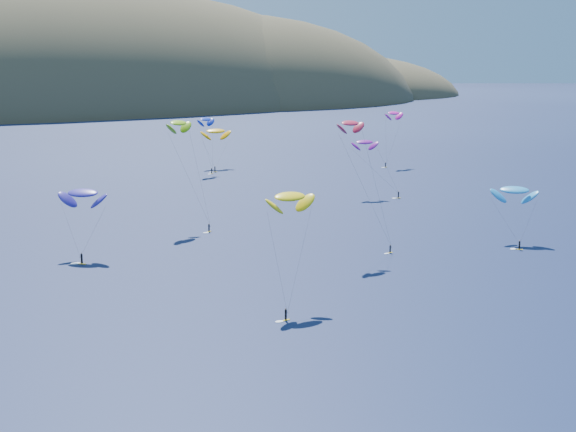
{
  "coord_description": "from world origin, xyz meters",
  "views": [
    {
      "loc": [
        -70.07,
        -54.74,
        40.22
      ],
      "look_at": [
        -2.15,
        80.0,
        9.0
      ],
      "focal_mm": 50.0,
      "sensor_mm": 36.0,
      "label": 1
    }
  ],
  "objects": [
    {
      "name": "kitesurfer_4",
      "position": [
        25.57,
        195.84,
        17.84
      ],
      "size": [
        8.73,
        7.77,
        20.12
      ],
      "rotation": [
        0.0,
        0.0,
        0.57
      ],
      "color": "gold",
      "rests_on": "ground"
    },
    {
      "name": "kitesurfer_6",
      "position": [
        49.85,
        135.34,
        15.04
      ],
      "size": [
        10.79,
        11.44,
        17.19
      ],
      "rotation": [
        0.0,
        0.0,
        -0.22
      ],
      "color": "gold",
      "rests_on": "ground"
    },
    {
      "name": "kitesurfer_8",
      "position": [
        91.6,
        182.76,
        18.48
      ],
      "size": [
        10.65,
        6.96,
        20.81
      ],
      "rotation": [
        0.0,
        0.0,
        0.22
      ],
      "color": "gold",
      "rests_on": "ground"
    },
    {
      "name": "kitesurfer_11",
      "position": [
        33.34,
        206.6,
        12.63
      ],
      "size": [
        11.2,
        14.7,
        15.52
      ],
      "rotation": [
        0.0,
        0.0,
        -0.13
      ],
      "color": "gold",
      "rests_on": "ground"
    },
    {
      "name": "island",
      "position": [
        39.4,
        562.36,
        -10.74
      ],
      "size": [
        730.0,
        300.0,
        210.0
      ],
      "color": "#3D3526",
      "rests_on": "ground"
    },
    {
      "name": "kitesurfer_2",
      "position": [
        -12.8,
        58.21,
        17.18
      ],
      "size": [
        10.66,
        12.08,
        19.64
      ],
      "rotation": [
        0.0,
        0.0,
        0.13
      ],
      "color": "gold",
      "rests_on": "ground"
    },
    {
      "name": "kitesurfer_3",
      "position": [
        -9.27,
        121.99,
        23.8
      ],
      "size": [
        8.75,
        15.36,
        26.12
      ],
      "rotation": [
        0.0,
        0.0,
        0.6
      ],
      "color": "gold",
      "rests_on": "ground"
    },
    {
      "name": "kitesurfer_9",
      "position": [
        13.31,
        82.95,
        25.92
      ],
      "size": [
        10.35,
        9.15,
        27.9
      ],
      "rotation": [
        0.0,
        0.0,
        0.25
      ],
      "color": "gold",
      "rests_on": "ground"
    },
    {
      "name": "kitesurfer_5",
      "position": [
        49.45,
        74.48,
        10.91
      ],
      "size": [
        10.47,
        13.19,
        13.56
      ],
      "rotation": [
        0.0,
        0.0,
        -0.76
      ],
      "color": "gold",
      "rests_on": "ground"
    },
    {
      "name": "kitesurfer_10",
      "position": [
        -36.01,
        103.38,
        12.5
      ],
      "size": [
        10.46,
        13.09,
        15.26
      ],
      "rotation": [
        0.0,
        0.0,
        -0.69
      ],
      "color": "gold",
      "rests_on": "ground"
    }
  ]
}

